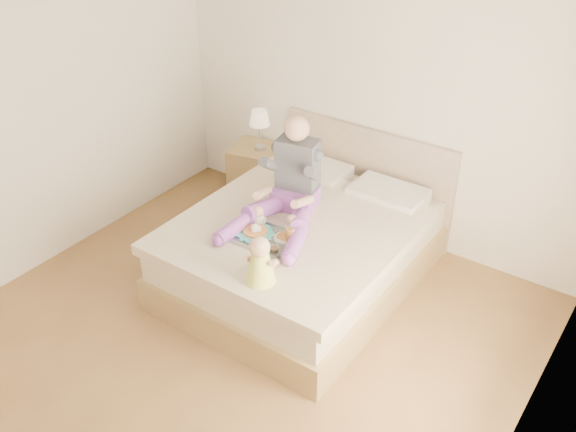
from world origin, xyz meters
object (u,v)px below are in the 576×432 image
Objects in this scene: bed at (307,245)px; adult at (289,188)px; nightstand at (258,175)px; baby at (261,263)px; tray at (266,236)px.

bed is 0.55m from adult.
baby reaches higher than nightstand.
bed reaches higher than nightstand.
baby is (0.35, -0.83, -0.09)m from adult.
tray is 1.35× the size of baby.
adult is (-0.13, -0.07, 0.53)m from bed.
nightstand is 2.15m from baby.
nightstand is at bearing 145.22° from bed.
adult is 2.14× the size of tray.
adult reaches higher than nightstand.
baby is at bearing -64.96° from nightstand.
adult reaches higher than tray.
bed is 1.33m from nightstand.
bed is at bearing 87.35° from baby.
nightstand is at bearing 127.02° from tray.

